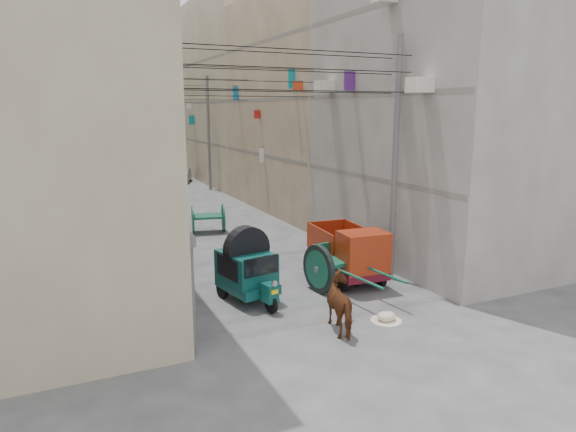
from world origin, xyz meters
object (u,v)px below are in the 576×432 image
distant_car_grey (182,175)px  second_cart (208,218)px  mini_truck (352,256)px  distant_car_green (138,173)px  auto_rickshaw (247,267)px  distant_car_white (126,192)px  feed_sack (386,316)px  tonga_cart (337,265)px  horse (344,304)px

distant_car_grey → second_cart: bearing=-79.4°
mini_truck → distant_car_green: 29.49m
second_cart → auto_rickshaw: bearing=-87.2°
distant_car_white → distant_car_green: distant_car_green is taller
feed_sack → tonga_cart: bearing=88.4°
auto_rickshaw → tonga_cart: auto_rickshaw is taller
feed_sack → auto_rickshaw: bearing=133.4°
second_cart → horse: (0.17, -12.15, 0.02)m
distant_car_white → horse: bearing=77.2°
mini_truck → second_cart: size_ratio=2.03×
mini_truck → distant_car_white: bearing=108.4°
second_cart → distant_car_grey: 17.78m
auto_rickshaw → tonga_cart: bearing=-16.0°
horse → distant_car_green: size_ratio=0.42×
auto_rickshaw → horse: size_ratio=1.50×
tonga_cart → mini_truck: size_ratio=1.02×
tonga_cart → distant_car_white: (-4.02, 19.66, -0.23)m
auto_rickshaw → distant_car_white: size_ratio=0.76×
mini_truck → distant_car_white: mini_truck is taller
second_cart → feed_sack: (1.54, -12.12, -0.57)m
feed_sack → distant_car_green: bearing=93.0°
tonga_cart → distant_car_green: 29.79m
auto_rickshaw → feed_sack: auto_rickshaw is taller
mini_truck → distant_car_grey: (0.48, 26.49, -0.36)m
auto_rickshaw → second_cart: 9.15m
tonga_cart → distant_car_green: size_ratio=0.87×
second_cart → feed_sack: bearing=-71.4°
second_cart → horse: size_ratio=1.01×
second_cart → distant_car_green: size_ratio=0.42×
distant_car_grey → horse: bearing=-75.4°
auto_rickshaw → distant_car_grey: (4.20, 26.60, -0.48)m
distant_car_grey → distant_car_green: distant_car_green is taller
tonga_cart → second_cart: 9.43m
distant_car_grey → distant_car_green: size_ratio=0.81×
tonga_cart → horse: bearing=-124.1°
mini_truck → distant_car_white: 19.89m
second_cart → distant_car_grey: size_ratio=0.52×
tonga_cart → second_cart: size_ratio=2.07×
second_cart → feed_sack: size_ratio=3.21×
tonga_cart → distant_car_grey: size_ratio=1.08×
auto_rickshaw → second_cart: auto_rickshaw is taller
distant_car_white → distant_car_grey: distant_car_white is taller
second_cart → distant_car_green: (-0.16, 20.45, -0.11)m
auto_rickshaw → horse: 3.48m
distant_car_white → mini_truck: bearing=84.5°
mini_truck → feed_sack: size_ratio=6.51×
auto_rickshaw → distant_car_white: bearing=81.7°
distant_car_white → distant_car_grey: (5.24, 7.18, -0.03)m
auto_rickshaw → mini_truck: size_ratio=0.74×
second_cart → distant_car_white: 10.65m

